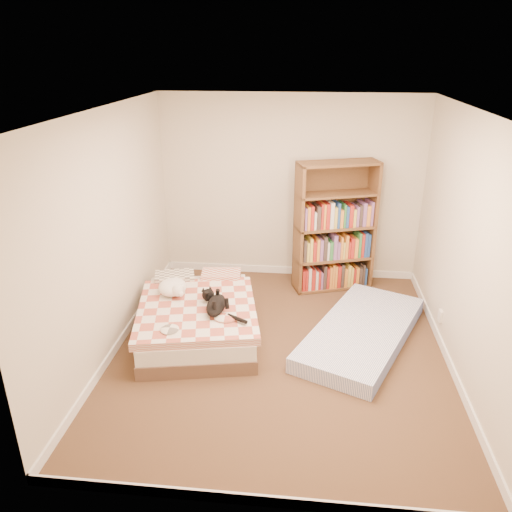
# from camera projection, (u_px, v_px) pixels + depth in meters

# --- Properties ---
(room) EXTENTS (3.51, 4.01, 2.51)m
(room) POSITION_uv_depth(u_px,v_px,m) (282.00, 247.00, 4.91)
(room) COLOR #4C2E20
(room) RESTS_ON ground
(bed) EXTENTS (1.52, 1.92, 0.46)m
(bed) POSITION_uv_depth(u_px,v_px,m) (198.00, 316.00, 5.64)
(bed) COLOR brown
(bed) RESTS_ON room
(bookshelf) EXTENTS (1.13, 0.65, 1.71)m
(bookshelf) POSITION_uv_depth(u_px,v_px,m) (334.00, 244.00, 6.60)
(bookshelf) COLOR #55391D
(bookshelf) RESTS_ON room
(floor_mattress) EXTENTS (1.61, 2.15, 0.18)m
(floor_mattress) POSITION_uv_depth(u_px,v_px,m) (362.00, 333.00, 5.54)
(floor_mattress) COLOR #6E7EB8
(floor_mattress) RESTS_ON room
(black_cat) EXTENTS (0.40, 0.75, 0.17)m
(black_cat) POSITION_uv_depth(u_px,v_px,m) (217.00, 303.00, 5.32)
(black_cat) COLOR black
(black_cat) RESTS_ON bed
(white_dog) EXTENTS (0.36, 0.37, 0.17)m
(white_dog) POSITION_uv_depth(u_px,v_px,m) (173.00, 287.00, 5.65)
(white_dog) COLOR white
(white_dog) RESTS_ON bed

